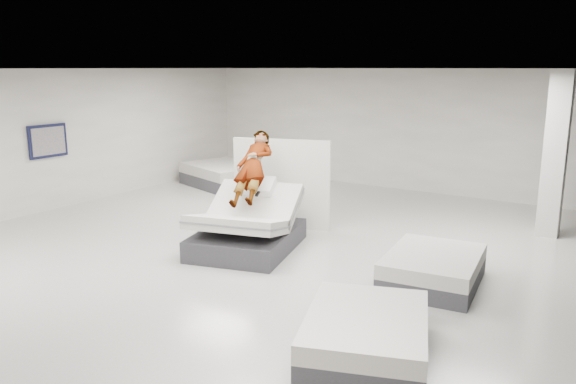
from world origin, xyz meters
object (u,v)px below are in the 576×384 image
object	(u,v)px
person	(253,177)
divider_panel	(281,184)
wall_poster	(48,141)
remote	(258,194)
flat_bed_left_far	(224,175)
column	(555,155)
flat_bed_right_far	(433,269)
flat_bed_right_near	(366,335)
hero_bed	(247,228)

from	to	relation	value
person	divider_panel	xyz separation A→B (m)	(-0.21, 1.25, -0.36)
wall_poster	remote	bearing A→B (deg)	1.09
divider_panel	flat_bed_left_far	world-z (taller)	divider_panel
column	remote	bearing A→B (deg)	-137.12
flat_bed_right_far	flat_bed_left_far	size ratio (longest dim) A/B	0.72
flat_bed_right_near	hero_bed	bearing A→B (deg)	145.77
hero_bed	person	world-z (taller)	person
person	flat_bed_right_far	distance (m)	3.59
flat_bed_right_far	column	distance (m)	4.08
person	remote	bearing A→B (deg)	-57.85
flat_bed_right_near	flat_bed_left_far	xyz separation A→B (m)	(-7.36, 6.51, 0.06)
divider_panel	column	size ratio (longest dim) A/B	0.63
hero_bed	flat_bed_right_far	world-z (taller)	hero_bed
divider_panel	flat_bed_right_near	size ratio (longest dim) A/B	0.94
remote	flat_bed_left_far	world-z (taller)	remote
flat_bed_left_far	wall_poster	xyz separation A→B (m)	(-1.59, -4.27, 1.30)
hero_bed	flat_bed_right_near	distance (m)	4.14
column	wall_poster	size ratio (longest dim) A/B	3.37
flat_bed_right_far	column	size ratio (longest dim) A/B	0.59
person	wall_poster	world-z (taller)	person
person	column	bearing A→B (deg)	23.87
column	wall_poster	xyz separation A→B (m)	(-9.93, -4.00, 0.00)
hero_bed	flat_bed_left_far	world-z (taller)	hero_bed
wall_poster	flat_bed_left_far	bearing A→B (deg)	69.61
flat_bed_right_near	wall_poster	bearing A→B (deg)	165.95
hero_bed	remote	size ratio (longest dim) A/B	17.60
remote	wall_poster	xyz separation A→B (m)	(-5.74, -0.11, 0.54)
flat_bed_right_near	wall_poster	world-z (taller)	wall_poster
flat_bed_right_near	flat_bed_left_far	distance (m)	9.82
flat_bed_right_far	divider_panel	bearing A→B (deg)	159.75
flat_bed_left_far	remote	bearing A→B (deg)	-45.07
remote	column	distance (m)	5.74
column	flat_bed_left_far	bearing A→B (deg)	178.12
flat_bed_right_near	column	bearing A→B (deg)	80.99
person	flat_bed_left_far	distance (m)	5.56
person	flat_bed_right_near	distance (m)	4.50
hero_bed	column	distance (m)	6.02
divider_panel	column	world-z (taller)	column
flat_bed_right_far	hero_bed	bearing A→B (deg)	-176.49
hero_bed	divider_panel	world-z (taller)	divider_panel
hero_bed	remote	xyz separation A→B (m)	(0.22, 0.02, 0.66)
remote	flat_bed_right_far	bearing A→B (deg)	-11.46
flat_bed_right_far	flat_bed_right_near	bearing A→B (deg)	-88.39
remote	divider_panel	size ratio (longest dim) A/B	0.07
hero_bed	flat_bed_right_near	xyz separation A→B (m)	(3.42, -2.33, -0.15)
column	flat_bed_right_near	bearing A→B (deg)	-99.01
hero_bed	person	size ratio (longest dim) A/B	1.41
hero_bed	person	bearing A→B (deg)	104.91
flat_bed_right_far	flat_bed_left_far	xyz separation A→B (m)	(-7.28, 3.98, 0.06)
flat_bed_right_far	column	xyz separation A→B (m)	(1.06, 3.70, 1.36)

